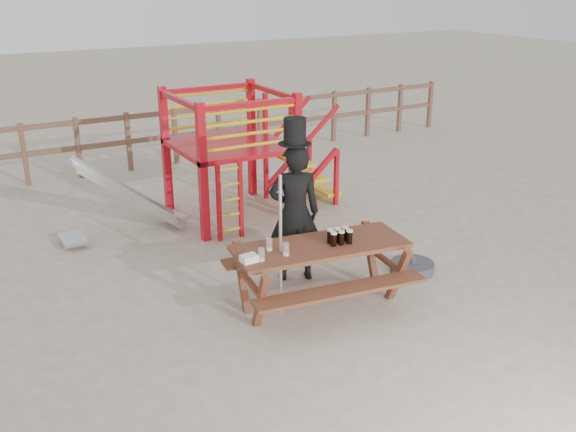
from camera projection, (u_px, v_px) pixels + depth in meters
The scene contains 10 objects.
ground at pixel (342, 308), 7.78m from camera, with size 60.00×60.00×0.00m, color #BEAC94.
back_fence at pixel (152, 132), 13.20m from camera, with size 15.09×0.09×1.20m.
playground_fort at pixel (226, 154), 10.36m from camera, with size 4.71×1.84×2.10m.
picnic_table at pixel (320, 267), 7.68m from camera, with size 2.25×1.69×0.80m.
man_with_hat at pixel (295, 210), 8.22m from camera, with size 0.78×0.65×2.16m.
metal_pole at pixel (281, 246), 7.38m from camera, with size 0.04×0.04×1.72m, color #B2B2B7.
parasol_base at pixel (412, 267), 8.71m from camera, with size 0.59×0.59×0.25m.
paper_bag at pixel (249, 258), 7.11m from camera, with size 0.18×0.14×0.08m, color white.
stout_pints at pixel (339, 236), 7.59m from camera, with size 0.29×0.21×0.17m.
empty_glasses at pixel (272, 250), 7.26m from camera, with size 0.38×0.29×0.15m.
Camera 1 is at (-3.97, -5.65, 3.81)m, focal length 40.00 mm.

